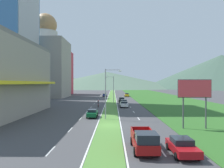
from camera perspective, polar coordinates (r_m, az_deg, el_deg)
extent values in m
plane|color=#424244|center=(30.85, -0.88, -11.41)|extent=(600.00, 600.00, 0.00)
cube|color=#518438|center=(90.43, -0.07, -3.71)|extent=(3.20, 240.00, 0.06)
cube|color=#2D6023|center=(92.60, 12.81, -3.62)|extent=(24.00, 240.00, 0.06)
cube|color=silver|center=(20.70, -16.55, -17.25)|extent=(0.16, 2.80, 0.01)
cube|color=silver|center=(28.84, -11.42, -12.23)|extent=(0.16, 2.80, 0.01)
cube|color=silver|center=(37.22, -8.66, -9.39)|extent=(0.16, 2.80, 0.01)
cube|color=silver|center=(45.72, -6.94, -7.60)|extent=(0.16, 2.80, 0.01)
cube|color=silver|center=(54.27, -5.77, -6.36)|extent=(0.16, 2.80, 0.01)
cube|color=silver|center=(62.86, -4.93, -5.46)|extent=(0.16, 2.80, 0.01)
cube|color=silver|center=(71.47, -4.28, -4.77)|extent=(0.16, 2.80, 0.01)
cube|color=silver|center=(80.10, -3.78, -4.24)|extent=(0.16, 2.80, 0.01)
cube|color=silver|center=(88.73, -3.38, -3.80)|extent=(0.16, 2.80, 0.01)
cube|color=silver|center=(97.38, -3.05, -3.45)|extent=(0.16, 2.80, 0.01)
cube|color=silver|center=(20.38, 13.60, -17.53)|extent=(0.16, 2.80, 0.01)
cube|color=silver|center=(28.61, 9.52, -12.32)|extent=(0.16, 2.80, 0.01)
cube|color=silver|center=(37.05, 7.34, -9.44)|extent=(0.16, 2.80, 0.01)
cube|color=silver|center=(45.58, 6.00, -7.62)|extent=(0.16, 2.80, 0.01)
cube|color=silver|center=(54.15, 5.09, -6.37)|extent=(0.16, 2.80, 0.01)
cube|color=silver|center=(62.76, 4.43, -5.47)|extent=(0.16, 2.80, 0.01)
cube|color=silver|center=(71.38, 3.93, -4.78)|extent=(0.16, 2.80, 0.01)
cube|color=silver|center=(80.02, 3.54, -4.24)|extent=(0.16, 2.80, 0.01)
cube|color=silver|center=(88.66, 3.23, -3.81)|extent=(0.16, 2.80, 0.01)
cube|color=silver|center=(97.31, 2.97, -3.45)|extent=(0.16, 2.80, 0.01)
cube|color=silver|center=(90.46, -1.18, -3.73)|extent=(0.16, 240.00, 0.01)
cube|color=silver|center=(90.43, 1.04, -3.73)|extent=(0.16, 240.00, 0.01)
cube|color=yellow|center=(40.70, -22.66, 0.28)|extent=(2.82, 28.28, 0.62)
cube|color=teal|center=(82.67, -27.93, 19.47)|extent=(18.39, 18.39, 67.02)
cube|color=#B2B2B7|center=(78.98, -21.62, 20.42)|extent=(0.10, 16.91, 61.66)
cube|color=#9E9384|center=(97.15, -17.79, 3.99)|extent=(18.94, 18.94, 25.29)
cylinder|color=beige|center=(99.20, -17.80, 12.46)|extent=(10.44, 10.44, 3.98)
sphere|color=#B27F4C|center=(100.38, -17.80, 15.23)|extent=(9.94, 9.94, 9.94)
cube|color=#D83847|center=(119.66, -15.10, 2.94)|extent=(16.14, 16.14, 23.88)
cone|color=#516B56|center=(319.93, -17.98, 1.31)|extent=(195.53, 195.53, 24.79)
cone|color=#516B56|center=(282.48, -1.38, 1.15)|extent=(197.91, 197.91, 21.73)
cone|color=#3D5647|center=(294.26, 27.86, 3.05)|extent=(198.19, 198.19, 41.86)
cylinder|color=#99999E|center=(35.77, -1.80, -2.80)|extent=(0.18, 0.18, 8.68)
cylinder|color=#99999E|center=(35.72, 0.21, 3.92)|extent=(2.51, 0.22, 0.10)
ellipsoid|color=silver|center=(35.66, 2.23, 3.60)|extent=(0.56, 0.28, 0.20)
cylinder|color=#99999E|center=(66.86, 0.40, -1.50)|extent=(0.18, 0.18, 8.45)
cylinder|color=#99999E|center=(66.83, -0.67, 2.00)|extent=(2.50, 0.17, 0.10)
ellipsoid|color=silver|center=(66.83, -1.74, 1.82)|extent=(0.56, 0.28, 0.20)
cylinder|color=#4C4C51|center=(30.06, 18.99, -7.53)|extent=(0.20, 0.20, 4.34)
cylinder|color=#4C4C51|center=(31.17, 24.39, -7.26)|extent=(0.20, 0.20, 4.34)
cube|color=#D83847|center=(30.23, 21.82, -1.18)|extent=(4.39, 0.16, 2.30)
cube|color=#4C4C51|center=(30.34, 21.74, -1.17)|extent=(4.59, 0.08, 2.50)
cube|color=yellow|center=(96.00, 4.08, -3.08)|extent=(1.77, 4.59, 0.77)
cube|color=black|center=(96.14, 4.07, -2.69)|extent=(1.53, 2.02, 0.52)
cylinder|color=black|center=(94.66, 4.65, -3.36)|extent=(0.22, 0.64, 0.64)
cylinder|color=black|center=(94.55, 3.62, -3.36)|extent=(0.22, 0.64, 0.64)
cylinder|color=black|center=(97.49, 4.53, -3.26)|extent=(0.22, 0.64, 0.64)
cylinder|color=black|center=(97.38, 3.52, -3.26)|extent=(0.22, 0.64, 0.64)
cube|color=silver|center=(53.69, 3.34, -5.70)|extent=(1.89, 4.00, 0.74)
cube|color=black|center=(53.79, 3.33, -5.03)|extent=(1.63, 1.76, 0.49)
cylinder|color=black|center=(52.55, 4.41, -6.23)|extent=(0.22, 0.64, 0.64)
cylinder|color=black|center=(52.46, 2.41, -6.24)|extent=(0.22, 0.64, 0.64)
cylinder|color=black|center=(55.01, 4.22, -5.94)|extent=(0.22, 0.64, 0.64)
cylinder|color=black|center=(54.92, 2.32, -5.95)|extent=(0.22, 0.64, 0.64)
cube|color=navy|center=(97.58, -2.04, -3.07)|extent=(1.74, 4.50, 0.63)
cube|color=black|center=(97.37, -2.05, -2.77)|extent=(1.49, 1.98, 0.41)
cylinder|color=black|center=(99.03, -2.49, -3.20)|extent=(0.22, 0.64, 0.64)
cylinder|color=black|center=(98.96, -1.52, -3.20)|extent=(0.22, 0.64, 0.64)
cylinder|color=black|center=(96.24, -2.57, -3.30)|extent=(0.22, 0.64, 0.64)
cylinder|color=black|center=(96.17, -1.58, -3.30)|extent=(0.22, 0.64, 0.64)
cube|color=#B2B2B7|center=(58.58, 3.28, -5.20)|extent=(1.85, 4.28, 0.74)
cube|color=black|center=(58.70, 3.27, -4.57)|extent=(1.59, 1.88, 0.54)
cylinder|color=black|center=(57.35, 4.24, -5.69)|extent=(0.22, 0.64, 0.64)
cylinder|color=black|center=(57.26, 2.46, -5.70)|extent=(0.22, 0.64, 0.64)
cylinder|color=black|center=(59.99, 4.07, -5.43)|extent=(0.22, 0.64, 0.64)
cylinder|color=black|center=(59.90, 2.37, -5.44)|extent=(0.22, 0.64, 0.64)
cube|color=#0C5128|center=(38.24, -5.42, -8.14)|extent=(1.74, 4.07, 0.68)
cube|color=black|center=(38.00, -5.45, -7.32)|extent=(1.49, 1.79, 0.48)
cylinder|color=black|center=(39.62, -6.45, -8.35)|extent=(0.22, 0.64, 0.64)
cylinder|color=black|center=(39.46, -4.02, -8.38)|extent=(0.22, 0.64, 0.64)
cylinder|color=black|center=(37.15, -6.92, -8.92)|extent=(0.22, 0.64, 0.64)
cylinder|color=black|center=(36.98, -4.32, -8.96)|extent=(0.22, 0.64, 0.64)
cube|color=maroon|center=(19.80, 18.76, -16.19)|extent=(1.89, 4.25, 0.61)
cube|color=black|center=(19.81, 18.60, -14.51)|extent=(1.63, 1.87, 0.50)
cylinder|color=black|center=(19.02, 22.81, -17.86)|extent=(0.22, 0.64, 0.64)
cylinder|color=black|center=(18.44, 17.30, -18.44)|extent=(0.22, 0.64, 0.64)
cylinder|color=black|center=(21.37, 20.00, -15.81)|extent=(0.22, 0.64, 0.64)
cylinder|color=black|center=(20.85, 15.10, -16.21)|extent=(0.22, 0.64, 0.64)
cube|color=black|center=(68.39, 2.67, -4.43)|extent=(1.85, 4.71, 0.73)
cube|color=black|center=(68.53, 2.66, -3.89)|extent=(1.59, 2.07, 0.53)
cylinder|color=black|center=(67.01, 3.48, -4.84)|extent=(0.22, 0.64, 0.64)
cylinder|color=black|center=(66.94, 1.95, -4.84)|extent=(0.22, 0.64, 0.64)
cylinder|color=black|center=(69.92, 3.35, -4.63)|extent=(0.22, 0.64, 0.64)
cylinder|color=black|center=(69.85, 1.89, -4.63)|extent=(0.22, 0.64, 0.64)
cube|color=maroon|center=(20.15, 8.72, -15.38)|extent=(2.00, 5.40, 0.80)
cube|color=black|center=(18.41, 9.47, -14.31)|extent=(1.84, 2.00, 0.80)
cube|color=maroon|center=(21.20, 10.86, -12.87)|extent=(0.10, 3.20, 0.44)
cube|color=maroon|center=(20.94, 5.66, -13.02)|extent=(0.10, 3.20, 0.44)
cube|color=maroon|center=(22.55, 7.72, -12.07)|extent=(1.84, 0.10, 0.44)
cylinder|color=black|center=(18.90, 12.50, -17.71)|extent=(0.26, 0.80, 0.80)
cylinder|color=black|center=(18.61, 6.41, -18.00)|extent=(0.26, 0.80, 0.80)
cylinder|color=black|center=(21.95, 10.65, -15.16)|extent=(0.26, 0.80, 0.80)
cylinder|color=black|center=(21.70, 5.47, -15.34)|extent=(0.26, 0.80, 0.80)
cylinder|color=black|center=(55.38, -3.74, -5.92)|extent=(0.10, 0.60, 0.60)
cylinder|color=black|center=(53.99, -3.84, -6.08)|extent=(0.12, 0.60, 0.60)
cube|color=maroon|center=(54.67, -3.79, -5.82)|extent=(0.20, 1.12, 0.25)
ellipsoid|color=maroon|center=(54.83, -3.77, -5.43)|extent=(0.24, 0.44, 0.24)
cube|color=#4C4C51|center=(54.50, -3.80, -5.07)|extent=(0.36, 0.28, 0.70)
sphere|color=red|center=(54.51, -3.79, -4.57)|extent=(0.26, 0.26, 0.26)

